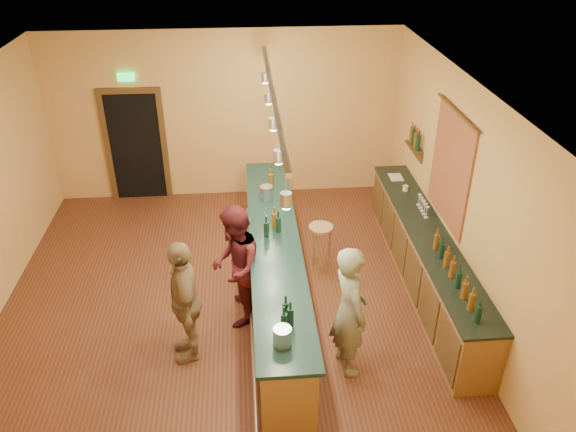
{
  "coord_description": "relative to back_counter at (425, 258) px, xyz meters",
  "views": [
    {
      "loc": [
        0.33,
        -6.58,
        5.22
      ],
      "look_at": [
        0.91,
        0.2,
        1.3
      ],
      "focal_mm": 35.0,
      "sensor_mm": 36.0,
      "label": 1
    }
  ],
  "objects": [
    {
      "name": "floor",
      "position": [
        -2.97,
        -0.18,
        -0.49
      ],
      "size": [
        7.0,
        7.0,
        0.0
      ],
      "primitive_type": "plane",
      "color": "#532A17",
      "rests_on": "ground"
    },
    {
      "name": "ceiling",
      "position": [
        -2.97,
        -0.18,
        2.71
      ],
      "size": [
        6.5,
        7.0,
        0.02
      ],
      "primitive_type": "cube",
      "color": "silver",
      "rests_on": "wall_back"
    },
    {
      "name": "wall_back",
      "position": [
        -2.97,
        3.32,
        1.11
      ],
      "size": [
        6.5,
        0.02,
        3.2
      ],
      "primitive_type": "cube",
      "color": "gold",
      "rests_on": "floor"
    },
    {
      "name": "wall_front",
      "position": [
        -2.97,
        -3.68,
        1.11
      ],
      "size": [
        6.5,
        0.02,
        3.2
      ],
      "primitive_type": "cube",
      "color": "gold",
      "rests_on": "floor"
    },
    {
      "name": "wall_right",
      "position": [
        0.28,
        -0.18,
        1.11
      ],
      "size": [
        0.02,
        7.0,
        3.2
      ],
      "primitive_type": "cube",
      "color": "gold",
      "rests_on": "floor"
    },
    {
      "name": "doorway",
      "position": [
        -4.67,
        3.3,
        0.64
      ],
      "size": [
        1.15,
        0.09,
        2.48
      ],
      "color": "black",
      "rests_on": "wall_back"
    },
    {
      "name": "tapestry",
      "position": [
        0.26,
        0.22,
        1.36
      ],
      "size": [
        0.03,
        1.4,
        1.6
      ],
      "primitive_type": "cube",
      "color": "maroon",
      "rests_on": "wall_right"
    },
    {
      "name": "bottle_shelf",
      "position": [
        0.2,
        1.72,
        1.18
      ],
      "size": [
        0.17,
        0.55,
        0.54
      ],
      "color": "#513618",
      "rests_on": "wall_right"
    },
    {
      "name": "back_counter",
      "position": [
        0.0,
        0.0,
        0.0
      ],
      "size": [
        0.6,
        4.55,
        1.27
      ],
      "color": "brown",
      "rests_on": "floor"
    },
    {
      "name": "tasting_bar",
      "position": [
        -2.27,
        -0.18,
        0.12
      ],
      "size": [
        0.74,
        5.1,
        1.38
      ],
      "color": "brown",
      "rests_on": "floor"
    },
    {
      "name": "pendant_track",
      "position": [
        -2.27,
        -0.18,
        2.5
      ],
      "size": [
        0.11,
        4.6,
        0.5
      ],
      "color": "silver",
      "rests_on": "ceiling"
    },
    {
      "name": "bartender",
      "position": [
        -1.46,
        -1.59,
        0.4
      ],
      "size": [
        0.57,
        0.73,
        1.77
      ],
      "primitive_type": "imported",
      "rotation": [
        0.0,
        0.0,
        1.81
      ],
      "color": "gray",
      "rests_on": "floor"
    },
    {
      "name": "customer_a",
      "position": [
        -2.82,
        -0.54,
        0.39
      ],
      "size": [
        0.74,
        0.91,
        1.75
      ],
      "primitive_type": "imported",
      "rotation": [
        0.0,
        0.0,
        -1.66
      ],
      "color": "#59191E",
      "rests_on": "floor"
    },
    {
      "name": "customer_b",
      "position": [
        -3.45,
        -1.19,
        0.37
      ],
      "size": [
        0.57,
        1.06,
        1.71
      ],
      "primitive_type": "imported",
      "rotation": [
        0.0,
        0.0,
        -1.41
      ],
      "color": "#997A51",
      "rests_on": "floor"
    },
    {
      "name": "bar_stool",
      "position": [
        -1.51,
        0.55,
        0.15
      ],
      "size": [
        0.38,
        0.38,
        0.78
      ],
      "rotation": [
        0.0,
        0.0,
        0.12
      ],
      "color": "olive",
      "rests_on": "floor"
    }
  ]
}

